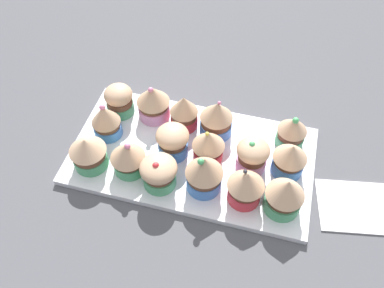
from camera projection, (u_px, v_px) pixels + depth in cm
name	position (u px, v px, depth cm)	size (l,w,h in cm)	color
ground_plane	(192.00, 162.00, 76.34)	(180.00, 180.00, 3.00)	#4C4C51
baking_tray	(192.00, 156.00, 74.68)	(44.56, 24.18, 1.20)	silver
cupcake_0	(88.00, 152.00, 70.04)	(6.58, 6.58, 6.91)	#4C9E6B
cupcake_1	(128.00, 157.00, 69.31)	(6.21, 6.21, 7.25)	#4C9E6B
cupcake_2	(159.00, 172.00, 67.88)	(6.47, 6.47, 6.39)	#4C9E6B
cupcake_3	(204.00, 173.00, 66.62)	(6.46, 6.46, 8.47)	#477AC6
cupcake_4	(246.00, 186.00, 65.43)	(6.24, 6.24, 7.63)	#D1333D
cupcake_5	(285.00, 194.00, 64.29)	(6.40, 6.40, 7.80)	#4C9E6B
cupcake_6	(106.00, 120.00, 74.28)	(5.44, 5.44, 7.66)	#477AC6
cupcake_7	(173.00, 141.00, 71.73)	(6.00, 6.00, 6.55)	#477AC6
cupcake_8	(208.00, 146.00, 70.81)	(5.88, 5.88, 7.15)	#D1333D
cupcake_9	(253.00, 153.00, 69.99)	(5.82, 5.82, 6.97)	pink
cupcake_10	(290.00, 158.00, 69.01)	(5.95, 5.95, 7.17)	#477AC6
cupcake_11	(119.00, 100.00, 78.11)	(5.56, 5.56, 6.51)	#4C9E6B
cupcake_12	(153.00, 102.00, 76.99)	(6.46, 6.46, 7.92)	pink
cupcake_13	(184.00, 111.00, 75.54)	(5.42, 5.42, 7.51)	#D1333D
cupcake_14	(216.00, 118.00, 74.32)	(6.20, 6.20, 8.06)	#477AC6
cupcake_15	(292.00, 131.00, 73.03)	(5.44, 5.44, 7.20)	#4C9E6B
napkin	(355.00, 206.00, 68.53)	(12.58, 10.10, 0.60)	white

